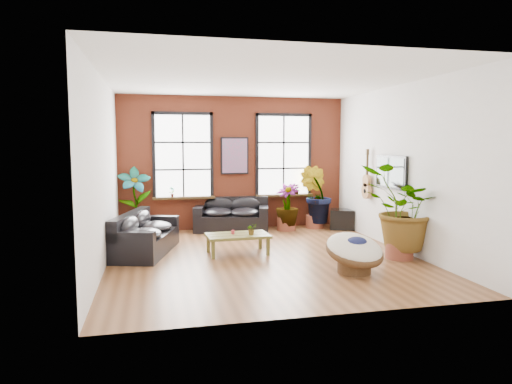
% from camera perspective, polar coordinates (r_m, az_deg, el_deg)
% --- Properties ---
extents(room, '(6.04, 6.54, 3.54)m').
position_cam_1_polar(room, '(9.13, 0.62, 2.81)').
color(room, brown).
rests_on(room, ground).
extents(sofa_back, '(2.06, 1.35, 0.87)m').
position_cam_1_polar(sofa_back, '(11.96, -3.03, -2.96)').
color(sofa_back, black).
rests_on(sofa_back, ground).
extents(sofa_left, '(1.43, 2.28, 0.84)m').
position_cam_1_polar(sofa_left, '(9.78, -13.84, -5.23)').
color(sofa_left, black).
rests_on(sofa_left, ground).
extents(coffee_table, '(1.31, 0.79, 0.49)m').
position_cam_1_polar(coffee_table, '(9.43, -2.31, -5.58)').
color(coffee_table, '#524E1D').
rests_on(coffee_table, ground).
extents(papasan_chair, '(1.18, 1.19, 0.76)m').
position_cam_1_polar(papasan_chair, '(8.22, 12.21, -7.23)').
color(papasan_chair, '#51361D').
rests_on(papasan_chair, ground).
extents(poster, '(0.74, 0.06, 0.98)m').
position_cam_1_polar(poster, '(12.09, -2.69, 4.55)').
color(poster, black).
rests_on(poster, room).
extents(tv_wall_unit, '(0.13, 1.86, 1.20)m').
position_cam_1_polar(tv_wall_unit, '(10.61, 15.66, 1.93)').
color(tv_wall_unit, black).
rests_on(tv_wall_unit, room).
extents(media_box, '(0.78, 0.73, 0.52)m').
position_cam_1_polar(media_box, '(12.39, 10.72, -3.36)').
color(media_box, black).
rests_on(media_box, ground).
extents(pot_back_left, '(0.66, 0.66, 0.41)m').
position_cam_1_polar(pot_back_left, '(11.83, -14.82, -4.17)').
color(pot_back_left, brown).
rests_on(pot_back_left, ground).
extents(pot_back_right, '(0.62, 0.62, 0.35)m').
position_cam_1_polar(pot_back_right, '(12.44, 7.35, -3.67)').
color(pot_back_right, brown).
rests_on(pot_back_right, ground).
extents(pot_right_wall, '(0.61, 0.61, 0.40)m').
position_cam_1_polar(pot_right_wall, '(9.52, 17.48, -6.75)').
color(pot_right_wall, brown).
rests_on(pot_right_wall, ground).
extents(pot_mid, '(0.60, 0.60, 0.36)m').
position_cam_1_polar(pot_mid, '(12.04, 3.79, -3.94)').
color(pot_mid, brown).
rests_on(pot_mid, ground).
extents(floor_plant_back_left, '(0.87, 0.64, 1.55)m').
position_cam_1_polar(floor_plant_back_left, '(11.76, -14.91, -0.70)').
color(floor_plant_back_left, '#205015').
rests_on(floor_plant_back_left, ground).
extents(floor_plant_back_right, '(1.08, 1.05, 1.53)m').
position_cam_1_polar(floor_plant_back_right, '(12.31, 7.47, -0.30)').
color(floor_plant_back_right, '#205015').
rests_on(floor_plant_back_right, ground).
extents(floor_plant_right_wall, '(1.72, 1.56, 1.69)m').
position_cam_1_polar(floor_plant_right_wall, '(9.38, 17.87, -1.95)').
color(floor_plant_right_wall, '#205015').
rests_on(floor_plant_right_wall, ground).
extents(floor_plant_mid, '(0.86, 0.86, 1.09)m').
position_cam_1_polar(floor_plant_mid, '(11.93, 3.94, -1.57)').
color(floor_plant_mid, '#205015').
rests_on(floor_plant_mid, ground).
extents(table_plant, '(0.24, 0.21, 0.23)m').
position_cam_1_polar(table_plant, '(9.37, -0.55, -4.65)').
color(table_plant, '#205015').
rests_on(table_plant, coffee_table).
extents(sill_plant_left, '(0.17, 0.17, 0.27)m').
position_cam_1_polar(sill_plant_left, '(11.92, -10.45, 0.03)').
color(sill_plant_left, '#205015').
rests_on(sill_plant_left, room).
extents(sill_plant_right, '(0.19, 0.19, 0.27)m').
position_cam_1_polar(sill_plant_right, '(12.50, 5.07, 0.38)').
color(sill_plant_right, '#205015').
rests_on(sill_plant_right, room).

